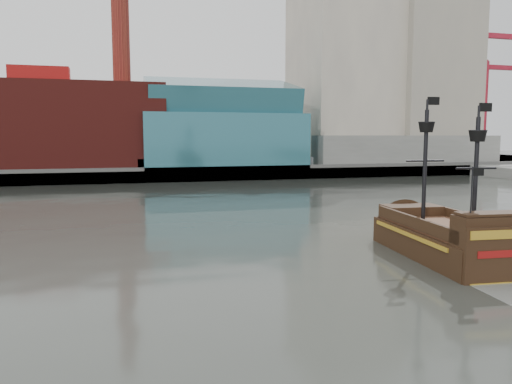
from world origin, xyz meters
name	(u,v)px	position (x,y,z in m)	size (l,w,h in m)	color
ground	(309,287)	(0.00, 0.00, 0.00)	(400.00, 400.00, 0.00)	#2D2F29
promenade_far	(159,166)	(0.00, 92.00, 1.00)	(220.00, 60.00, 2.00)	slate
seawall	(174,175)	(0.00, 62.50, 1.30)	(220.00, 1.00, 2.60)	#4C4C49
skyline	(185,57)	(5.21, 84.56, 24.55)	(149.00, 45.00, 62.00)	brown
crane_a	(482,91)	(78.63, 82.00, 19.11)	(22.50, 4.00, 32.25)	slate
crane_b	(485,108)	(88.23, 92.00, 15.57)	(19.10, 4.00, 26.25)	slate
pirate_ship	(446,243)	(10.98, 3.49, 1.02)	(5.94, 15.44, 11.28)	black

